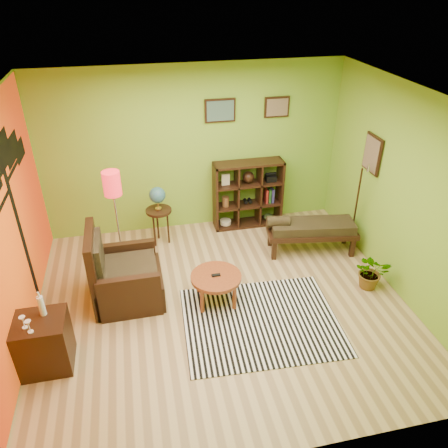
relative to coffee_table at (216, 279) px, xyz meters
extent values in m
plane|color=tan|center=(0.06, -0.09, -0.37)|extent=(5.00, 5.00, 0.00)
cube|color=#79AD2E|center=(0.06, 2.16, 1.03)|extent=(5.00, 0.04, 2.80)
cube|color=#79AD2E|center=(0.06, -2.34, 1.03)|extent=(5.00, 0.04, 2.80)
cube|color=#79AD2E|center=(-2.44, -0.09, 1.03)|extent=(0.04, 4.50, 2.80)
cube|color=#79AD2E|center=(2.56, -0.09, 1.03)|extent=(0.04, 4.50, 2.80)
cube|color=white|center=(0.06, -0.09, 2.43)|extent=(5.00, 4.50, 0.04)
cube|color=#EF540E|center=(-2.42, -0.09, 1.03)|extent=(0.01, 4.45, 2.75)
cube|color=black|center=(-2.40, 0.46, 0.68)|extent=(0.01, 0.14, 2.10)
cube|color=black|center=(-2.40, 0.51, 1.81)|extent=(0.01, 0.85, 0.40)
cube|color=black|center=(-2.40, 1.01, 1.68)|extent=(0.01, 0.70, 0.32)
cube|color=black|center=(-2.40, 1.36, 1.53)|extent=(0.01, 0.50, 0.26)
cube|color=black|center=(0.51, 2.13, 1.68)|extent=(0.50, 0.03, 0.38)
cube|color=#4C6F62|center=(0.51, 2.11, 1.68)|extent=(0.44, 0.01, 0.32)
cube|color=black|center=(1.46, 2.13, 1.68)|extent=(0.42, 0.03, 0.34)
cube|color=#846C53|center=(1.46, 2.11, 1.68)|extent=(0.36, 0.01, 0.28)
cube|color=black|center=(2.53, 0.81, 1.28)|extent=(0.03, 0.44, 0.56)
cube|color=#846C53|center=(2.51, 0.81, 1.28)|extent=(0.01, 0.38, 0.50)
cylinder|color=black|center=(2.41, 0.81, 0.41)|extent=(0.23, 0.34, 1.46)
cone|color=silver|center=(2.41, 0.66, 1.15)|extent=(0.08, 0.09, 0.16)
cube|color=white|center=(0.49, -0.55, -0.36)|extent=(2.09, 1.71, 0.01)
cylinder|color=brown|center=(0.00, 0.00, 0.03)|extent=(0.69, 0.69, 0.05)
cylinder|color=brown|center=(0.23, 0.21, -0.18)|extent=(0.06, 0.06, 0.38)
cylinder|color=brown|center=(-0.21, 0.23, -0.18)|extent=(0.06, 0.06, 0.38)
cylinder|color=brown|center=(0.21, -0.23, -0.18)|extent=(0.06, 0.06, 0.38)
cylinder|color=brown|center=(-0.23, -0.21, -0.18)|extent=(0.06, 0.06, 0.38)
cube|color=black|center=(0.00, 0.00, 0.07)|extent=(0.12, 0.05, 0.02)
cube|color=black|center=(-1.16, 0.32, -0.16)|extent=(0.90, 0.88, 0.41)
cube|color=black|center=(-1.58, 0.31, 0.19)|extent=(0.11, 0.87, 1.12)
cube|color=black|center=(-1.15, -0.10, -0.04)|extent=(0.81, 0.11, 0.65)
cube|color=black|center=(-1.16, 0.73, -0.04)|extent=(0.81, 0.11, 0.65)
cube|color=#E7C470|center=(-1.13, 0.32, 0.11)|extent=(0.72, 0.70, 0.14)
cube|color=#E7C470|center=(-1.50, 0.31, 0.39)|extent=(0.10, 0.65, 0.51)
cube|color=black|center=(-2.14, -0.70, -0.03)|extent=(0.57, 0.52, 0.67)
cylinder|color=white|center=(-2.09, -0.60, 0.43)|extent=(0.07, 0.07, 0.25)
cylinder|color=white|center=(-2.09, -0.60, 0.58)|extent=(0.02, 0.02, 0.07)
cylinder|color=white|center=(-2.26, -0.78, 0.31)|extent=(0.06, 0.06, 0.01)
cylinder|color=white|center=(-2.26, -0.78, 0.36)|extent=(0.01, 0.01, 0.09)
cone|color=white|center=(-2.26, -0.78, 0.43)|extent=(0.07, 0.07, 0.06)
cylinder|color=white|center=(-2.19, -0.86, 0.31)|extent=(0.06, 0.06, 0.01)
cylinder|color=white|center=(-2.19, -0.86, 0.36)|extent=(0.01, 0.01, 0.09)
cone|color=white|center=(-2.19, -0.86, 0.43)|extent=(0.07, 0.07, 0.06)
cylinder|color=silver|center=(-1.24, 0.91, -0.35)|extent=(0.25, 0.25, 0.03)
cylinder|color=silver|center=(-1.24, 0.91, 0.41)|extent=(0.02, 0.02, 1.56)
cylinder|color=red|center=(-1.24, 0.91, 1.14)|extent=(0.24, 0.24, 0.34)
cylinder|color=black|center=(-0.61, 1.66, 0.24)|extent=(0.42, 0.42, 0.04)
cylinder|color=black|center=(-0.48, 1.62, -0.07)|extent=(0.03, 0.03, 0.59)
cylinder|color=black|center=(-0.64, 1.80, -0.07)|extent=(0.03, 0.03, 0.59)
cylinder|color=black|center=(-0.72, 1.57, -0.07)|extent=(0.03, 0.03, 0.59)
cylinder|color=gold|center=(-0.61, 1.66, 0.28)|extent=(0.10, 0.10, 0.02)
cylinder|color=gold|center=(-0.61, 1.66, 0.35)|extent=(0.02, 0.02, 0.10)
sphere|color=#224596|center=(-0.61, 1.66, 0.53)|extent=(0.26, 0.26, 0.26)
cube|color=black|center=(0.38, 1.94, 0.23)|extent=(0.04, 0.35, 1.20)
cube|color=black|center=(1.54, 1.94, 0.23)|extent=(0.04, 0.35, 1.20)
cube|color=black|center=(0.96, 1.94, -0.35)|extent=(1.20, 0.35, 0.04)
cube|color=black|center=(0.96, 1.94, 0.81)|extent=(1.20, 0.35, 0.04)
cube|color=black|center=(0.76, 1.94, 0.23)|extent=(0.03, 0.33, 1.12)
cube|color=black|center=(1.16, 1.94, 0.23)|extent=(0.03, 0.33, 1.12)
cube|color=black|center=(0.96, 1.94, 0.03)|extent=(1.12, 0.33, 0.03)
cube|color=black|center=(0.96, 1.94, 0.43)|extent=(1.12, 0.33, 0.03)
cylinder|color=beige|center=(0.56, 1.94, -0.28)|extent=(0.20, 0.20, 0.07)
sphere|color=black|center=(0.96, 1.94, 0.56)|extent=(0.20, 0.20, 0.20)
cube|color=black|center=(1.36, 1.94, 0.50)|extent=(0.18, 0.15, 0.10)
cylinder|color=black|center=(0.92, 1.94, 0.10)|extent=(0.06, 0.12, 0.06)
cylinder|color=black|center=(1.00, 1.94, 0.10)|extent=(0.06, 0.12, 0.06)
ellipsoid|color=#384C26|center=(1.36, 1.94, -0.27)|extent=(0.18, 0.18, 0.09)
cylinder|color=brown|center=(0.56, 1.94, 0.13)|extent=(0.12, 0.12, 0.18)
cube|color=beige|center=(0.56, 1.94, 0.55)|extent=(0.14, 0.03, 0.20)
cube|color=maroon|center=(1.29, 1.94, 0.17)|extent=(0.04, 0.18, 0.26)
cube|color=#1E4C1E|center=(1.35, 1.94, 0.17)|extent=(0.04, 0.18, 0.26)
cube|color=navy|center=(1.40, 1.94, 0.17)|extent=(0.04, 0.18, 0.26)
cube|color=black|center=(1.75, 0.89, -0.01)|extent=(1.48, 0.72, 0.08)
cube|color=#E7C470|center=(1.75, 0.89, 0.10)|extent=(1.37, 0.64, 0.14)
cylinder|color=#E7C470|center=(1.20, 0.98, 0.20)|extent=(0.38, 0.23, 0.18)
cube|color=black|center=(2.40, 1.00, -0.21)|extent=(0.08, 0.08, 0.31)
cube|color=black|center=(1.16, 1.19, -0.21)|extent=(0.08, 0.08, 0.31)
cube|color=black|center=(2.34, 0.60, -0.21)|extent=(0.08, 0.08, 0.31)
cube|color=black|center=(1.10, 0.79, -0.21)|extent=(0.08, 0.08, 0.31)
imported|color=#26661E|center=(2.23, -0.18, -0.16)|extent=(0.64, 0.67, 0.42)
camera|label=1|loc=(-0.90, -4.64, 3.66)|focal=35.00mm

